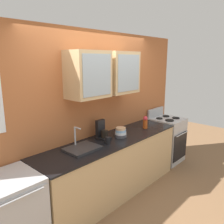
{
  "coord_description": "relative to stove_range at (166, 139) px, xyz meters",
  "views": [
    {
      "loc": [
        -2.47,
        -2.24,
        2.11
      ],
      "look_at": [
        -0.02,
        0.0,
        1.35
      ],
      "focal_mm": 36.71,
      "sensor_mm": 36.0,
      "label": 1
    }
  ],
  "objects": [
    {
      "name": "coffee_maker",
      "position": [
        -1.78,
        0.14,
        0.56
      ],
      "size": [
        0.17,
        0.2,
        0.29
      ],
      "color": "black",
      "rests_on": "counter"
    },
    {
      "name": "cup_near_sink",
      "position": [
        -1.89,
        -0.08,
        0.5
      ],
      "size": [
        0.11,
        0.07,
        0.1
      ],
      "color": "black",
      "rests_on": "counter"
    },
    {
      "name": "counter",
      "position": [
        -1.7,
        0.0,
        -0.01
      ],
      "size": [
        2.64,
        0.68,
        0.92
      ],
      "color": "tan",
      "rests_on": "ground_plane"
    },
    {
      "name": "back_wall_unit",
      "position": [
        -1.7,
        0.34,
        0.94
      ],
      "size": [
        4.28,
        0.47,
        2.55
      ],
      "color": "#B76638",
      "rests_on": "ground_plane"
    },
    {
      "name": "bowl_stack",
      "position": [
        -1.54,
        -0.02,
        0.52
      ],
      "size": [
        0.19,
        0.19,
        0.15
      ],
      "color": "#4C4C54",
      "rests_on": "counter"
    },
    {
      "name": "ground_plane",
      "position": [
        -1.7,
        0.0,
        -0.47
      ],
      "size": [
        10.0,
        10.0,
        0.0
      ],
      "primitive_type": "plane",
      "color": "brown"
    },
    {
      "name": "vase",
      "position": [
        -0.89,
        -0.05,
        0.56
      ],
      "size": [
        0.08,
        0.08,
        0.22
      ],
      "color": "#BF4C19",
      "rests_on": "counter"
    },
    {
      "name": "stove_range",
      "position": [
        0.0,
        0.0,
        0.0
      ],
      "size": [
        0.59,
        0.67,
        1.1
      ],
      "color": "silver",
      "rests_on": "ground_plane"
    },
    {
      "name": "sink_faucet",
      "position": [
        -2.29,
        0.03,
        0.47
      ],
      "size": [
        0.45,
        0.35,
        0.3
      ],
      "color": "#2D2D30",
      "rests_on": "counter"
    },
    {
      "name": "dishwasher",
      "position": [
        -3.34,
        -0.0,
        -0.01
      ],
      "size": [
        0.64,
        0.66,
        0.92
      ],
      "color": "silver",
      "rests_on": "ground_plane"
    }
  ]
}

